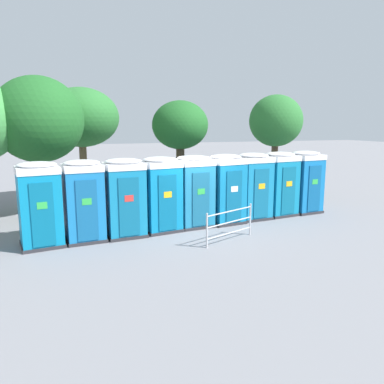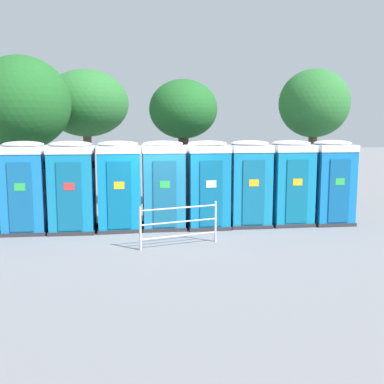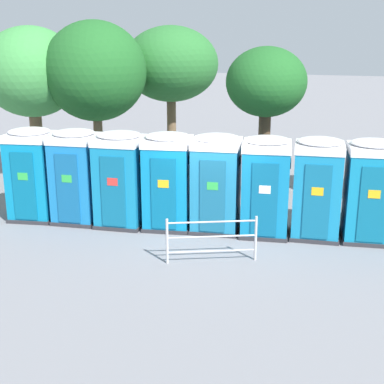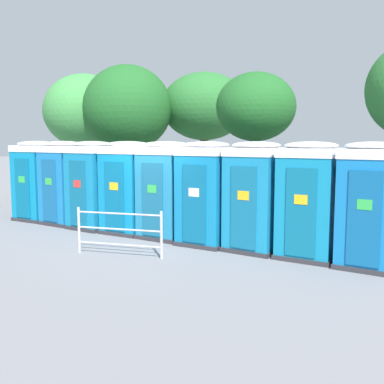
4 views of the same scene
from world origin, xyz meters
name	(u,v)px [view 2 (image 2 of 4)]	position (x,y,z in m)	size (l,w,h in m)	color
ground_plane	(164,229)	(0.00, 0.00, 0.00)	(120.00, 120.00, 0.00)	slate
portapotty_1	(25,187)	(-3.80, -0.38, 1.28)	(1.29, 1.31, 2.54)	#2D2D33
portapotty_2	(72,186)	(-2.53, -0.29, 1.28)	(1.34, 1.31, 2.54)	#2D2D33
portapotty_3	(119,185)	(-1.27, -0.09, 1.28)	(1.40, 1.38, 2.54)	#2D2D33
portapotty_4	(163,184)	(-0.01, 0.10, 1.28)	(1.35, 1.33, 2.54)	#2D2D33
portapotty_5	(207,184)	(1.26, 0.18, 1.28)	(1.36, 1.35, 2.54)	#2D2D33
portapotty_6	(249,183)	(2.52, 0.41, 1.28)	(1.30, 1.30, 2.54)	#2D2D33
portapotty_7	(290,182)	(3.78, 0.57, 1.28)	(1.38, 1.35, 2.54)	#2D2D33
portapotty_8	(331,182)	(5.05, 0.66, 1.28)	(1.31, 1.33, 2.54)	#2D2D33
street_tree_0	(22,103)	(-5.13, 3.51, 3.77)	(3.40, 3.40, 5.43)	brown
street_tree_1	(314,105)	(5.23, 3.34, 3.73)	(2.49, 2.49, 4.98)	brown
street_tree_2	(86,104)	(-3.41, 6.13, 3.90)	(3.48, 3.48, 5.29)	brown
street_tree_3	(183,111)	(0.58, 3.55, 3.51)	(2.44, 2.44, 4.63)	#4C3826
event_barrier	(179,223)	(0.46, -1.95, 0.57)	(1.90, 0.84, 1.05)	#B7B7BC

